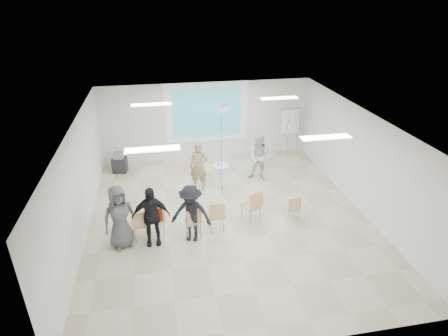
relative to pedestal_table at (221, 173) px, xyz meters
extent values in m
cube|color=beige|center=(-0.15, -2.18, -0.45)|extent=(8.00, 9.00, 0.10)
cube|color=white|center=(-0.15, -2.18, 2.65)|extent=(8.00, 9.00, 0.10)
cube|color=silver|center=(-0.15, 2.37, 1.10)|extent=(8.00, 0.10, 3.00)
cube|color=silver|center=(-4.20, -2.18, 1.10)|extent=(0.10, 9.00, 3.00)
cube|color=silver|center=(3.90, -2.18, 1.10)|extent=(0.10, 9.00, 3.00)
cube|color=silver|center=(-0.15, 2.30, 1.45)|extent=(3.20, 0.01, 2.30)
cube|color=teal|center=(-0.15, 2.29, 1.45)|extent=(2.60, 0.01, 1.90)
cylinder|color=white|center=(0.00, 0.00, -0.37)|extent=(0.50, 0.50, 0.05)
cylinder|color=white|center=(0.00, 0.00, -0.06)|extent=(0.14, 0.14, 0.62)
cylinder|color=white|center=(0.00, 0.00, 0.28)|extent=(0.69, 0.69, 0.04)
cube|color=white|center=(0.04, -0.04, 0.30)|extent=(0.19, 0.14, 0.01)
cube|color=#4286C8|center=(-0.06, 0.07, 0.31)|extent=(0.17, 0.22, 0.01)
imported|color=#9A835E|center=(-0.79, -0.29, 0.55)|extent=(0.80, 0.65, 1.89)
imported|color=silver|center=(1.38, 0.08, 0.53)|extent=(1.12, 1.04, 1.85)
cube|color=white|center=(-0.61, -0.04, 0.85)|extent=(0.08, 0.14, 0.04)
cube|color=white|center=(1.20, 0.33, 0.85)|extent=(0.09, 0.12, 0.04)
cube|color=#CEB777|center=(-2.67, -2.74, 0.06)|extent=(0.51, 0.51, 0.04)
cube|color=tan|center=(-2.63, -2.94, 0.32)|extent=(0.44, 0.17, 0.41)
cylinder|color=gray|center=(-2.80, -2.95, -0.17)|extent=(0.03, 0.03, 0.45)
cylinder|color=gray|center=(-2.46, -2.87, -0.17)|extent=(0.03, 0.03, 0.45)
cylinder|color=gray|center=(-2.87, -2.61, -0.17)|extent=(0.03, 0.03, 0.45)
cylinder|color=gray|center=(-2.54, -2.54, -0.17)|extent=(0.03, 0.03, 0.45)
cube|color=tan|center=(-2.27, -2.58, 0.09)|extent=(0.54, 0.54, 0.04)
cube|color=tan|center=(-2.22, -2.79, 0.35)|extent=(0.46, 0.19, 0.43)
cylinder|color=gray|center=(-2.41, -2.80, -0.16)|extent=(0.03, 0.03, 0.47)
cylinder|color=#92959A|center=(-2.05, -2.71, -0.16)|extent=(0.03, 0.03, 0.47)
cylinder|color=gray|center=(-2.49, -2.44, -0.16)|extent=(0.03, 0.03, 0.47)
cylinder|color=gray|center=(-2.13, -2.36, -0.16)|extent=(0.03, 0.03, 0.47)
cube|color=tan|center=(-1.26, -2.86, 0.05)|extent=(0.44, 0.44, 0.04)
cube|color=tan|center=(-1.25, -3.05, 0.29)|extent=(0.42, 0.11, 0.39)
cylinder|color=#95989E|center=(-1.42, -3.04, -0.18)|extent=(0.02, 0.02, 0.43)
cylinder|color=gray|center=(-1.08, -3.01, -0.18)|extent=(0.02, 0.02, 0.43)
cylinder|color=gray|center=(-1.44, -2.70, -0.18)|extent=(0.02, 0.02, 0.43)
cylinder|color=gray|center=(-1.11, -2.68, -0.18)|extent=(0.02, 0.02, 0.43)
cube|color=tan|center=(-0.61, -2.69, 0.07)|extent=(0.45, 0.45, 0.04)
cube|color=tan|center=(-0.60, -2.89, 0.33)|extent=(0.44, 0.10, 0.41)
cylinder|color=gray|center=(-0.78, -2.87, -0.17)|extent=(0.02, 0.02, 0.45)
cylinder|color=#92959A|center=(-0.43, -2.86, -0.17)|extent=(0.02, 0.02, 0.45)
cylinder|color=gray|center=(-0.79, -2.52, -0.17)|extent=(0.02, 0.02, 0.45)
cylinder|color=gray|center=(-0.44, -2.50, -0.17)|extent=(0.02, 0.02, 0.45)
cube|color=tan|center=(0.46, -2.42, 0.11)|extent=(0.62, 0.62, 0.04)
cube|color=tan|center=(0.55, -2.63, 0.38)|extent=(0.47, 0.28, 0.45)
cylinder|color=gray|center=(0.37, -2.67, -0.15)|extent=(0.03, 0.03, 0.49)
cylinder|color=gray|center=(0.71, -2.52, -0.15)|extent=(0.03, 0.03, 0.49)
cylinder|color=gray|center=(0.21, -2.33, -0.15)|extent=(0.03, 0.03, 0.49)
cylinder|color=gray|center=(0.55, -2.17, -0.15)|extent=(0.03, 0.03, 0.49)
cube|color=tan|center=(1.62, -2.60, 0.01)|extent=(0.39, 0.39, 0.04)
cube|color=tan|center=(1.63, -2.78, 0.23)|extent=(0.38, 0.09, 0.36)
cylinder|color=gray|center=(1.47, -2.76, -0.20)|extent=(0.02, 0.02, 0.40)
cylinder|color=gray|center=(1.78, -2.75, -0.20)|extent=(0.02, 0.02, 0.40)
cylinder|color=gray|center=(1.46, -2.46, -0.20)|extent=(0.02, 0.02, 0.40)
cylinder|color=gray|center=(1.77, -2.45, -0.20)|extent=(0.02, 0.02, 0.40)
cube|color=#AF2E15|center=(-2.27, -2.80, 0.32)|extent=(0.42, 0.19, 0.39)
imported|color=black|center=(-1.26, -2.84, 0.08)|extent=(0.34, 0.26, 0.03)
imported|color=black|center=(-2.35, -3.00, 0.56)|extent=(1.12, 0.68, 1.91)
imported|color=black|center=(-1.32, -3.04, 0.53)|extent=(1.34, 1.00, 1.85)
imported|color=#57585C|center=(-3.14, -2.95, 0.58)|extent=(1.12, 0.94, 1.95)
cylinder|color=gray|center=(2.82, 1.75, 0.52)|extent=(0.35, 0.20, 1.80)
cylinder|color=gray|center=(3.33, 1.77, 0.52)|extent=(0.33, 0.23, 1.80)
cylinder|color=gray|center=(3.06, 2.08, 0.52)|extent=(0.04, 0.41, 1.80)
cube|color=white|center=(3.07, 1.88, 1.08)|extent=(0.72, 0.24, 1.01)
cube|color=#96989E|center=(3.07, 1.92, 1.54)|extent=(0.74, 0.10, 0.07)
cube|color=black|center=(-3.49, 1.55, -0.11)|extent=(0.57, 0.48, 0.51)
cube|color=gray|center=(-3.49, 1.55, 0.26)|extent=(0.40, 0.36, 0.22)
cylinder|color=black|center=(-3.72, 1.43, -0.37)|extent=(0.07, 0.07, 0.06)
cylinder|color=black|center=(-3.31, 1.37, -0.37)|extent=(0.07, 0.07, 0.06)
cylinder|color=black|center=(-3.67, 1.73, -0.37)|extent=(0.07, 0.07, 0.06)
cylinder|color=black|center=(-3.27, 1.67, -0.37)|extent=(0.07, 0.07, 0.06)
cube|color=white|center=(-0.05, -0.68, 2.42)|extent=(0.30, 0.25, 0.10)
cylinder|color=gray|center=(-0.05, -0.68, 2.53)|extent=(0.04, 0.04, 0.14)
cylinder|color=black|center=(-0.11, -0.76, 0.99)|extent=(0.01, 0.01, 2.77)
cylinder|color=white|center=(-0.01, -0.78, 0.99)|extent=(0.01, 0.01, 2.77)
cube|color=white|center=(-2.15, -0.18, 2.57)|extent=(1.20, 0.30, 0.02)
cube|color=white|center=(1.85, -0.18, 2.57)|extent=(1.20, 0.30, 0.02)
cube|color=white|center=(-2.15, -3.68, 2.57)|extent=(1.20, 0.30, 0.02)
cube|color=white|center=(1.85, -3.68, 2.57)|extent=(1.20, 0.30, 0.02)
camera|label=1|loc=(-1.96, -11.31, 5.73)|focal=30.00mm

